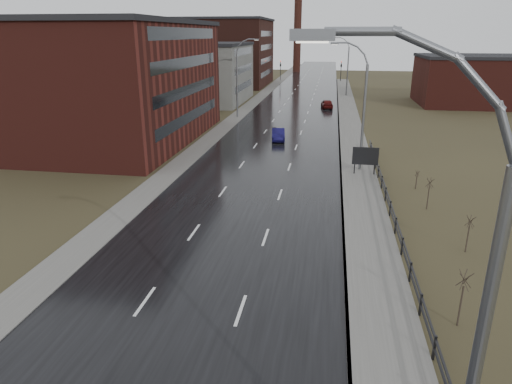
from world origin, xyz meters
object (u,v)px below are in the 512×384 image
(billboard, at_px, (365,157))
(car_near, at_px, (278,135))
(streetlight_main, at_px, (457,367))
(car_far, at_px, (327,104))

(billboard, distance_m, car_near, 15.85)
(streetlight_main, xyz_separation_m, car_near, (-8.55, 45.22, -5.36))
(streetlight_main, distance_m, billboard, 32.64)
(billboard, relative_size, car_far, 0.60)
(car_far, bearing_deg, car_near, 72.05)
(car_near, distance_m, car_far, 26.42)
(car_far, bearing_deg, billboard, 89.34)
(car_near, bearing_deg, billboard, -61.90)
(streetlight_main, relative_size, car_far, 2.75)
(streetlight_main, xyz_separation_m, billboard, (0.63, 32.35, -4.30))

